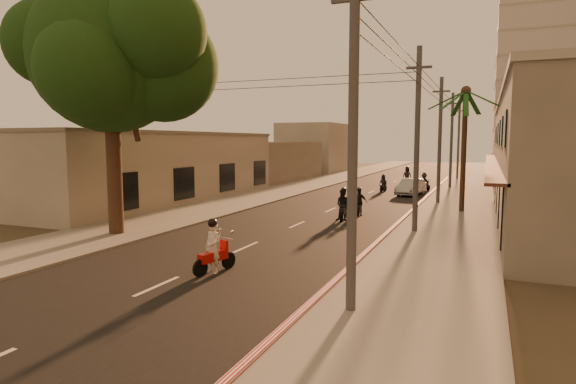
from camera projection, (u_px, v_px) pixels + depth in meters
The scene contains 21 objects.
ground at pixel (222, 258), 18.67m from camera, with size 160.00×160.00×0.00m, color #383023.
road at pixel (354, 200), 37.05m from camera, with size 10.00×140.00×0.02m, color black.
sidewalk_right at pixel (457, 204), 34.19m from camera, with size 5.00×140.00×0.12m, color slate.
sidewalk_left at pixel (266, 195), 39.89m from camera, with size 5.00×140.00×0.12m, color slate.
curb_stripe at pixel (412, 211), 30.50m from camera, with size 0.20×60.00×0.20m, color red.
shophouse_row at pixel (568, 155), 29.52m from camera, with size 8.80×34.20×7.30m.
left_building at pixel (155, 166), 36.57m from camera, with size 8.20×24.20×5.20m.
distant_tower at pixel (546, 68), 62.57m from camera, with size 12.10×12.10×28.00m.
broadleaf_tree at pixel (119, 55), 22.25m from camera, with size 9.60×8.70×12.10m.
palm_tree at pixel (466, 98), 29.57m from camera, with size 5.00×5.00×8.20m.
utility_poles at pixel (441, 112), 34.00m from camera, with size 1.20×48.26×9.00m.
filler_right at pixel (531, 154), 54.38m from camera, with size 8.00×14.00×6.00m, color #AAA39A.
filler_left_near at pixel (266, 161), 55.00m from camera, with size 8.00×14.00×4.40m, color #AAA39A.
filler_left_far at pixel (317, 148), 71.40m from camera, with size 8.00×14.00×7.00m, color #AAA39A.
scooter_red at pixel (213, 249), 16.45m from camera, with size 0.96×1.90×1.91m.
scooter_mid_a at pixel (343, 206), 27.32m from camera, with size 1.02×1.94×1.91m.
scooter_mid_b at pixel (359, 203), 29.19m from camera, with size 1.12×1.75×1.74m.
scooter_far_a at pixel (383, 184), 43.02m from camera, with size 0.87×1.60×1.57m.
scooter_far_b at pixel (424, 182), 43.39m from camera, with size 1.53×1.61×1.72m.
parked_car at pixel (411, 187), 40.07m from camera, with size 2.10×4.37×1.38m, color #A4A7AC.
scooter_far_c at pixel (407, 177), 48.87m from camera, with size 1.12×1.99×1.97m.
Camera 1 is at (9.35, -15.93, 4.53)m, focal length 30.00 mm.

